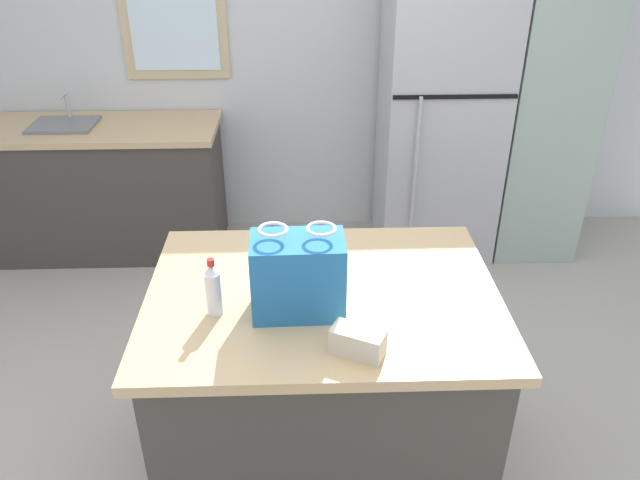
% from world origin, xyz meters
% --- Properties ---
extents(ground, '(6.53, 6.53, 0.00)m').
position_xyz_m(ground, '(0.00, 0.00, 0.00)').
color(ground, '#ADA89E').
extents(back_wall, '(5.44, 0.13, 2.71)m').
position_xyz_m(back_wall, '(-0.01, 2.20, 1.36)').
color(back_wall, silver).
rests_on(back_wall, ground).
extents(kitchen_island, '(1.30, 0.97, 0.92)m').
position_xyz_m(kitchen_island, '(0.10, -0.16, 0.46)').
color(kitchen_island, '#423D38').
rests_on(kitchen_island, ground).
extents(refrigerator, '(0.74, 0.69, 1.87)m').
position_xyz_m(refrigerator, '(0.94, 1.80, 0.94)').
color(refrigerator, '#B7B7BC').
rests_on(refrigerator, ground).
extents(tall_cabinet, '(0.55, 0.61, 2.24)m').
position_xyz_m(tall_cabinet, '(1.60, 1.80, 1.12)').
color(tall_cabinet, '#9EB2A8').
rests_on(tall_cabinet, ground).
extents(sink_counter, '(1.51, 0.63, 1.08)m').
position_xyz_m(sink_counter, '(-1.27, 1.82, 0.46)').
color(sink_counter, '#423D38').
rests_on(sink_counter, ground).
extents(shopping_bag, '(0.32, 0.20, 0.33)m').
position_xyz_m(shopping_bag, '(0.01, -0.26, 1.06)').
color(shopping_bag, '#236BAD').
rests_on(shopping_bag, kitchen_island).
extents(small_box, '(0.19, 0.15, 0.09)m').
position_xyz_m(small_box, '(0.20, -0.51, 0.96)').
color(small_box, beige).
rests_on(small_box, kitchen_island).
extents(bottle, '(0.06, 0.06, 0.22)m').
position_xyz_m(bottle, '(-0.28, -0.27, 1.01)').
color(bottle, white).
rests_on(bottle, kitchen_island).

